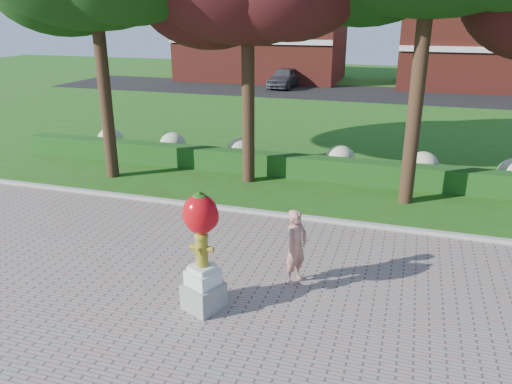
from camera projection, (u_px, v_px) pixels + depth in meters
The scene contains 11 objects.
ground at pixel (249, 263), 12.19m from camera, with size 100.00×100.00×0.00m, color #265415.
walkway at pixel (177, 367), 8.59m from camera, with size 40.00×14.00×0.04m, color gray.
curb at pixel (281, 215), 14.85m from camera, with size 40.00×0.18×0.15m, color #ADADA5.
lawn_hedge at pixel (309, 167), 18.33m from camera, with size 24.00×0.70×0.80m, color #1A4814.
hydrangea_row at pixel (329, 157), 19.01m from camera, with size 20.10×1.10×0.99m.
street at pixel (366, 94), 37.29m from camera, with size 50.00×8.00×0.02m, color black.
building_left at pixel (262, 39), 44.30m from camera, with size 14.00×8.00×7.00m, color maroon.
building_right at pixel (480, 46), 39.32m from camera, with size 12.00×8.00×6.40m, color maroon.
hydrant_sculpture at pixel (202, 249), 9.82m from camera, with size 0.91×0.91×2.56m.
woman at pixel (296, 247), 10.99m from camera, with size 0.63×0.41×1.73m, color tan.
parked_car at pixel (285, 77), 39.95m from camera, with size 1.87×4.66×1.59m, color #47494F.
Camera 1 is at (3.42, -10.31, 5.79)m, focal length 35.00 mm.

